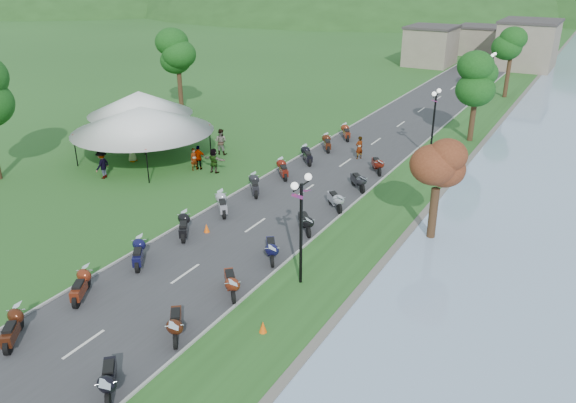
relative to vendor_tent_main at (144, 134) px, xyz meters
The scene contains 11 objects.
road 18.17m from the vendor_tent_main, 44.49° to the left, with size 7.00×120.00×0.02m, color #39393C.
hills_backdrop 173.15m from the vendor_tent_main, 85.73° to the left, with size 360.00×120.00×76.00m, color #285621, non-canonical shape.
far_building 58.68m from the vendor_tent_main, 79.31° to the left, with size 18.00×16.00×5.00m, color gray.
moto_row_left 13.41m from the vendor_tent_main, 38.62° to the right, with size 2.60×43.14×1.10m, color #331411, non-canonical shape.
moto_row_right 18.58m from the vendor_tent_main, 32.24° to the right, with size 2.60×34.06×1.10m, color #331411, non-canonical shape.
vendor_tent_main is the anchor object (origin of this frame).
vendor_tent_side 5.18m from the vendor_tent_main, 135.20° to the left, with size 5.47×5.47×4.00m, color white, non-canonical shape.
tree_lakeside 21.78m from the vendor_tent_main, ahead, with size 2.24×2.24×6.22m, color #1A5919, non-canonical shape.
pedestrian_a 4.84m from the vendor_tent_main, ahead, with size 0.58×0.42×1.58m, color slate.
pedestrian_b 5.88m from the vendor_tent_main, 44.78° to the left, with size 0.95×0.52×1.95m, color slate.
pedestrian_c 4.61m from the vendor_tent_main, 88.93° to the right, with size 1.24×0.51×1.92m, color slate.
Camera 1 is at (15.32, -1.28, 13.34)m, focal length 35.00 mm.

